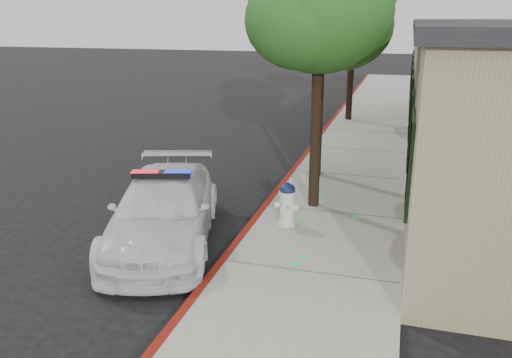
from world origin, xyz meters
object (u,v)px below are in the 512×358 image
(police_car, at_px, (164,210))
(street_tree_near, at_px, (320,17))
(fire_hydrant, at_px, (287,204))
(street_tree_far, at_px, (355,14))

(police_car, relative_size, street_tree_near, 0.90)
(fire_hydrant, relative_size, street_tree_far, 0.16)
(fire_hydrant, distance_m, street_tree_far, 12.90)
(police_car, relative_size, fire_hydrant, 5.51)
(street_tree_near, bearing_deg, police_car, -134.79)
(police_car, distance_m, street_tree_far, 14.24)
(fire_hydrant, bearing_deg, street_tree_near, 78.29)
(police_car, xyz_separation_m, street_tree_near, (2.57, 2.59, 3.66))
(fire_hydrant, height_order, street_tree_near, street_tree_near)
(fire_hydrant, bearing_deg, police_car, -148.18)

